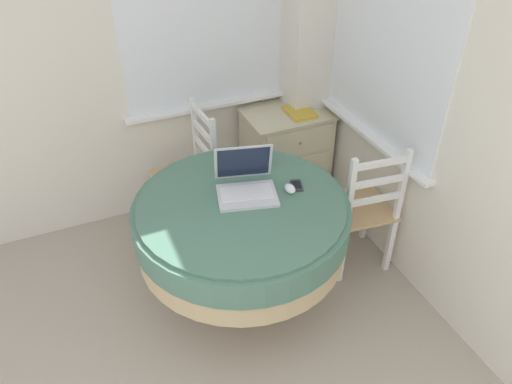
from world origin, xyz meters
The scene contains 9 objects.
corner_room_shell centered at (1.22, 1.96, 1.28)m, with size 4.34×4.94×2.55m.
round_dining_table centered at (1.05, 1.94, 0.62)m, with size 1.16×1.16×0.76m.
laptop centered at (1.11, 2.02, 0.81)m, with size 0.37×0.36×0.24m.
computer_mouse centered at (1.32, 1.92, 0.78)m, with size 0.05×0.08×0.04m.
cell_phone centered at (1.38, 1.96, 0.77)m, with size 0.09×0.12×0.01m.
dining_chair_near_back_window centered at (0.99, 2.75, 0.44)m, with size 0.41×0.41×0.91m.
dining_chair_near_right_window centered at (1.86, 1.97, 0.44)m, with size 0.42×0.43×0.91m.
corner_cabinet centered at (1.76, 2.83, 0.36)m, with size 0.60×0.45×0.72m.
book_on_cabinet centered at (1.83, 2.78, 0.73)m, with size 0.17×0.23×0.02m.
Camera 1 is at (0.30, 0.01, 2.35)m, focal length 35.00 mm.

